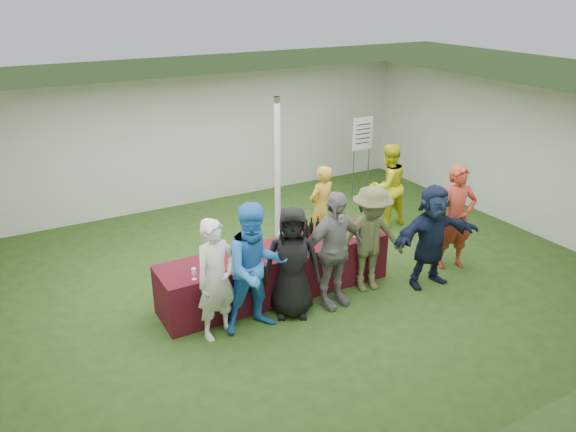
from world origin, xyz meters
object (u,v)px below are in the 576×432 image
customer_3 (333,250)px  customer_5 (431,236)px  serving_table (277,272)px  customer_1 (256,268)px  customer_6 (456,217)px  customer_0 (216,279)px  staff_pourer (321,208)px  staff_back (388,186)px  customer_4 (371,239)px  dump_bucket (373,228)px  customer_2 (292,262)px  wine_list_sign (362,140)px

customer_3 → customer_5: size_ratio=1.07×
serving_table → customer_1: 1.10m
customer_6 → customer_0: bearing=-161.7°
serving_table → customer_1: size_ratio=1.96×
staff_pourer → staff_back: 1.67m
staff_back → customer_4: size_ratio=0.97×
customer_4 → dump_bucket: bearing=56.7°
customer_2 → customer_5: 2.33m
dump_bucket → customer_6: bearing=-16.4°
staff_pourer → customer_4: 1.62m
customer_0 → customer_4: (2.51, 0.02, 0.00)m
customer_0 → customer_3: (1.77, -0.09, 0.04)m
staff_pourer → customer_5: bearing=98.2°
serving_table → staff_pourer: (1.47, 1.06, 0.39)m
dump_bucket → customer_4: bearing=-132.6°
customer_2 → customer_4: (1.39, 0.05, 0.02)m
customer_0 → customer_5: bearing=-18.6°
serving_table → customer_4: bearing=-23.0°
staff_back → customer_4: 2.59m
wine_list_sign → customer_4: (-2.29, -3.38, -0.47)m
serving_table → customer_2: customer_2 is taller
wine_list_sign → staff_pourer: bearing=-140.5°
dump_bucket → wine_list_sign: wine_list_sign is taller
customer_5 → serving_table: bearing=162.9°
customer_3 → customer_5: 1.68m
wine_list_sign → customer_4: wine_list_sign is taller
customer_0 → customer_1: size_ratio=0.92×
dump_bucket → wine_list_sign: (1.98, 3.05, 0.48)m
customer_2 → staff_back: bearing=58.0°
customer_2 → customer_6: bearing=26.9°
wine_list_sign → customer_0: (-4.81, -3.41, -0.47)m
dump_bucket → wine_list_sign: bearing=56.9°
staff_back → customer_3: size_ratio=0.93×
dump_bucket → customer_1: 2.34m
staff_back → customer_3: bearing=36.2°
customer_3 → customer_6: (2.42, 0.05, -0.00)m
customer_2 → customer_3: 0.65m
customer_4 → customer_5: size_ratio=1.03×
wine_list_sign → dump_bucket: bearing=-123.1°
customer_3 → customer_6: customer_3 is taller
wine_list_sign → customer_4: size_ratio=1.06×
customer_0 → customer_2: size_ratio=1.03×
serving_table → customer_6: (3.00, -0.62, 0.51)m
customer_0 → customer_5: size_ratio=1.02×
wine_list_sign → customer_1: (-4.28, -3.50, -0.40)m
customer_0 → customer_6: 4.19m
serving_table → customer_2: bearing=-96.9°
staff_pourer → customer_6: customer_6 is taller
serving_table → customer_4: (1.32, -0.56, 0.47)m
customer_1 → wine_list_sign: bearing=43.5°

